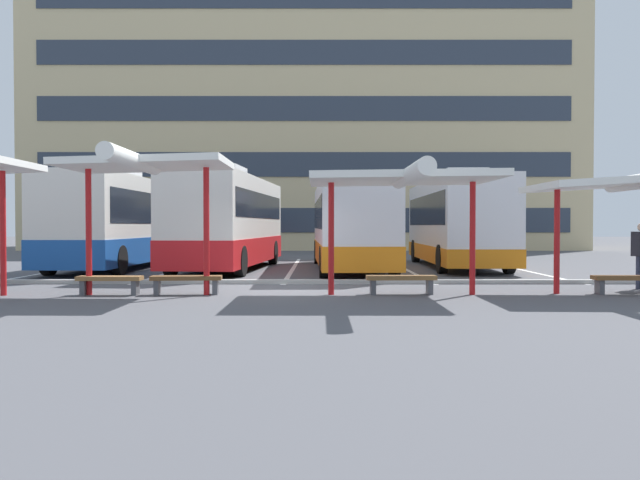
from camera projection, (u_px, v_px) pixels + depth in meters
ground_plane at (282, 289)px, 17.05m from camera, size 160.00×160.00×0.00m
terminal_building at (308, 127)px, 49.50m from camera, size 37.72×13.67×20.94m
coach_bus_0 at (128, 223)px, 26.15m from camera, size 2.89×12.25×3.79m
coach_bus_1 at (230, 223)px, 24.66m from camera, size 3.33×10.34×3.76m
coach_bus_2 at (351, 226)px, 24.53m from camera, size 2.76×11.06×3.52m
coach_bus_3 at (457, 223)px, 26.02m from camera, size 2.72×10.36×3.74m
lane_stripe_0 at (73, 268)px, 25.31m from camera, size 0.16×14.00×0.01m
lane_stripe_1 at (184, 268)px, 25.30m from camera, size 0.16×14.00×0.01m
lane_stripe_2 at (294, 268)px, 25.29m from camera, size 0.16×14.00×0.01m
lane_stripe_3 at (405, 268)px, 25.28m from camera, size 0.16×14.00×0.01m
lane_stripe_4 at (516, 268)px, 25.28m from camera, size 0.16×14.00×0.01m
waiting_shelter_1 at (146, 167)px, 15.31m from camera, size 3.80×4.43×3.26m
bench_1 at (111, 281)px, 15.62m from camera, size 1.52×0.42×0.45m
bench_2 at (188, 281)px, 15.71m from camera, size 1.70×0.52×0.45m
waiting_shelter_2 at (405, 180)px, 15.34m from camera, size 4.37×5.35×2.92m
bench_3 at (403, 280)px, 15.77m from camera, size 1.68×0.47×0.45m
waiting_shelter_3 at (633, 184)px, 15.57m from camera, size 4.31×4.95×2.90m
bench_4 at (630, 281)px, 15.73m from camera, size 1.66×0.46×0.45m
platform_kerb at (285, 282)px, 18.59m from camera, size 44.00×0.24×0.12m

